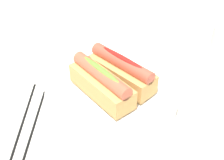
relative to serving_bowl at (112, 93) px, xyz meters
name	(u,v)px	position (x,y,z in m)	size (l,w,h in m)	color
ground_plane	(106,98)	(-0.01, -0.01, -0.02)	(2.40, 2.40, 0.00)	silver
serving_bowl	(112,93)	(0.00, 0.00, 0.00)	(0.27, 0.27, 0.03)	white
hotdog_front	(101,83)	(0.01, -0.03, 0.04)	(0.16, 0.09, 0.06)	tan
hotdog_back	(122,71)	(-0.01, 0.03, 0.04)	(0.16, 0.10, 0.06)	tan
chopstick_near	(33,129)	(0.02, -0.17, -0.02)	(0.01, 0.01, 0.22)	black
chopstick_far	(23,120)	(-0.01, -0.18, -0.02)	(0.01, 0.01, 0.22)	black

